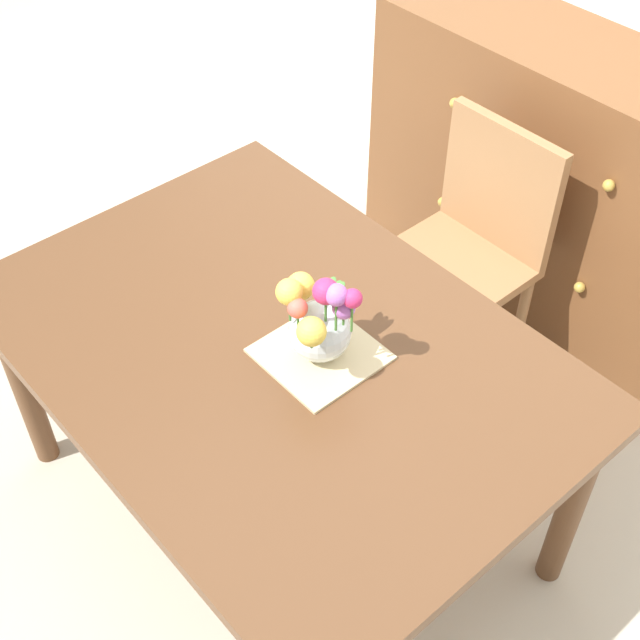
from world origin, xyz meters
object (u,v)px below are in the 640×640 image
Objects in this scene: dining_table at (277,367)px; chair_far at (470,242)px; dresser at (557,186)px; flower_vase at (319,322)px.

dining_table is 0.88m from chair_far.
chair_far is 0.64× the size of dresser.
flower_vase reaches higher than chair_far.
dresser is 1.35m from flower_vase.
dresser is (-0.12, 1.33, -0.14)m from dining_table.
dresser reaches higher than chair_far.
dresser is at bearing -87.81° from chair_far.
dining_table is at bearing -155.77° from flower_vase.
chair_far is at bearing 104.24° from flower_vase.
chair_far is 0.90m from flower_vase.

